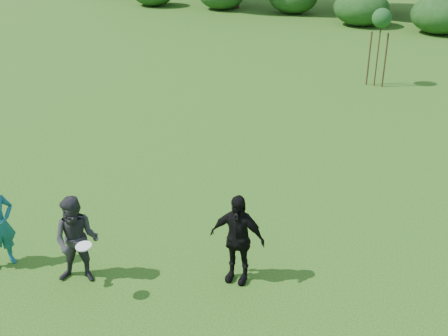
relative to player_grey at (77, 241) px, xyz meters
The scene contains 5 objects.
ground 1.39m from the player_grey, 20.92° to the left, with size 120.00×120.00×0.00m, color #19470C.
player_grey is the anchor object (origin of this frame).
player_black 2.81m from the player_grey, 30.44° to the left, with size 1.00×0.42×1.71m, color black.
frisbee 0.66m from the player_grey, 33.84° to the right, with size 0.27×0.27×0.05m.
sapling 14.71m from the player_grey, 85.51° to the left, with size 0.70×0.70×2.85m.
Camera 1 is at (5.36, -6.36, 6.17)m, focal length 45.00 mm.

